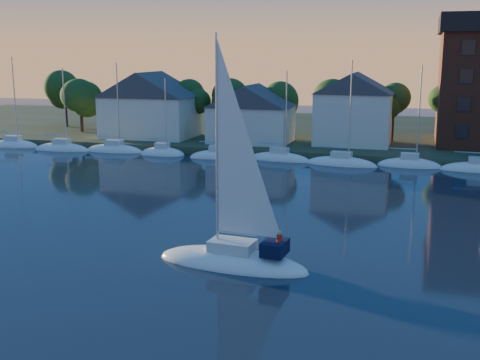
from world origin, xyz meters
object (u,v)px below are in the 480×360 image
at_px(hero_sailboat, 234,256).
at_px(clubhouse_centre, 251,113).
at_px(clubhouse_west, 150,104).

bearing_deg(hero_sailboat, clubhouse_centre, -70.92).
distance_m(clubhouse_west, clubhouse_centre, 16.05).
distance_m(clubhouse_west, hero_sailboat, 55.10).
bearing_deg(hero_sailboat, clubhouse_west, -54.79).
relative_size(clubhouse_centre, hero_sailboat, 0.74).
bearing_deg(clubhouse_west, hero_sailboat, -59.37).
bearing_deg(clubhouse_centre, hero_sailboat, -75.51).
xyz_separation_m(clubhouse_centre, hero_sailboat, (11.94, -46.19, -4.49)).
xyz_separation_m(clubhouse_west, clubhouse_centre, (16.00, -1.00, -0.80)).
xyz_separation_m(clubhouse_west, hero_sailboat, (27.94, -47.19, -5.29)).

